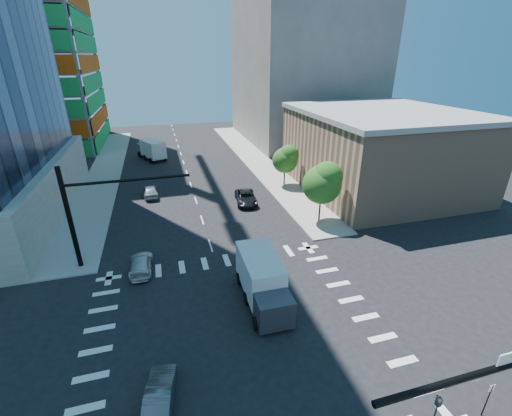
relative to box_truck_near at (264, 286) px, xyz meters
name	(u,v)px	position (x,y,z in m)	size (l,w,h in m)	color
ground	(239,333)	(-2.49, -2.49, -1.52)	(160.00, 160.00, 0.00)	black
road_markings	(239,333)	(-2.49, -2.49, -1.51)	(20.00, 20.00, 0.01)	silver
sidewalk_ne	(255,159)	(10.01, 37.51, -1.44)	(5.00, 60.00, 0.15)	#9C9993
sidewalk_nw	(106,171)	(-14.99, 37.51, -1.44)	(5.00, 60.00, 0.15)	#9C9993
construction_building	(4,9)	(-29.90, 59.43, 23.09)	(25.16, 34.50, 70.60)	gray
commercial_building	(380,150)	(22.51, 19.51, 3.80)	(20.50, 22.50, 10.60)	tan
bg_building_ne	(302,71)	(24.51, 52.51, 12.48)	(24.00, 30.00, 28.00)	#68625E
signal_mast_nw	(87,208)	(-12.49, 9.01, 3.98)	(10.20, 0.40, 9.00)	black
tree_south	(323,182)	(10.14, 11.41, 3.17)	(4.16, 4.16, 6.82)	#382316
tree_north	(286,159)	(10.44, 23.41, 2.47)	(3.54, 3.52, 5.78)	#382316
no_parking_sign	(489,397)	(8.21, -11.49, -0.14)	(0.30, 0.06, 2.20)	black
car_nb_far	(246,198)	(3.49, 18.89, -0.79)	(2.42, 5.24, 1.46)	black
car_sb_near	(141,264)	(-8.85, 6.98, -0.87)	(1.81, 4.44, 1.29)	silver
car_sb_mid	(150,191)	(-8.00, 24.56, -0.77)	(1.78, 4.41, 1.50)	#9CA0A4
car_sb_cross	(160,395)	(-7.63, -6.27, -0.87)	(1.38, 3.95, 1.30)	#515257
box_truck_near	(264,286)	(0.00, 0.00, 0.00)	(2.89, 6.59, 3.43)	black
box_truck_far	(151,150)	(-7.80, 43.33, 0.02)	(5.17, 7.20, 3.47)	black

